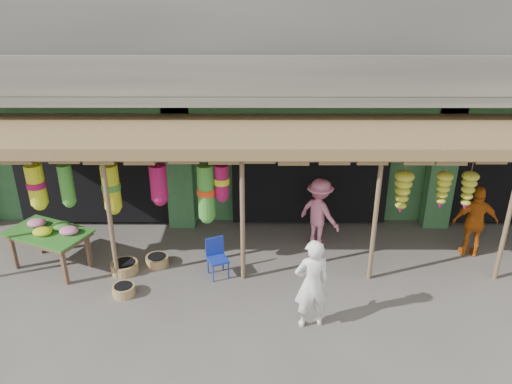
{
  "coord_description": "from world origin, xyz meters",
  "views": [
    {
      "loc": [
        -1.23,
        -8.55,
        5.63
      ],
      "look_at": [
        -1.25,
        1.0,
        1.34
      ],
      "focal_mm": 35.0,
      "sensor_mm": 36.0,
      "label": 1
    }
  ],
  "objects_px": {
    "flower_table": "(49,233)",
    "person_vendor": "(475,222)",
    "blue_chair": "(217,255)",
    "person_front": "(312,284)",
    "person_shopper": "(319,213)"
  },
  "relations": [
    {
      "from": "flower_table",
      "to": "person_shopper",
      "type": "distance_m",
      "value": 5.59
    },
    {
      "from": "flower_table",
      "to": "person_front",
      "type": "relative_size",
      "value": 1.13
    },
    {
      "from": "person_front",
      "to": "person_vendor",
      "type": "relative_size",
      "value": 1.05
    },
    {
      "from": "flower_table",
      "to": "person_vendor",
      "type": "bearing_deg",
      "value": 27.67
    },
    {
      "from": "person_shopper",
      "to": "blue_chair",
      "type": "bearing_deg",
      "value": 73.03
    },
    {
      "from": "flower_table",
      "to": "person_shopper",
      "type": "relative_size",
      "value": 1.2
    },
    {
      "from": "flower_table",
      "to": "person_shopper",
      "type": "height_order",
      "value": "person_shopper"
    },
    {
      "from": "flower_table",
      "to": "person_shopper",
      "type": "xyz_separation_m",
      "value": [
        5.51,
        0.94,
        -0.01
      ]
    },
    {
      "from": "person_vendor",
      "to": "person_shopper",
      "type": "bearing_deg",
      "value": -3.96
    },
    {
      "from": "flower_table",
      "to": "blue_chair",
      "type": "distance_m",
      "value": 3.38
    },
    {
      "from": "blue_chair",
      "to": "person_vendor",
      "type": "bearing_deg",
      "value": -15.32
    },
    {
      "from": "person_shopper",
      "to": "person_front",
      "type": "bearing_deg",
      "value": 124.96
    },
    {
      "from": "flower_table",
      "to": "person_vendor",
      "type": "distance_m",
      "value": 8.73
    },
    {
      "from": "flower_table",
      "to": "person_vendor",
      "type": "xyz_separation_m",
      "value": [
        8.72,
        0.51,
        0.0
      ]
    },
    {
      "from": "flower_table",
      "to": "person_front",
      "type": "xyz_separation_m",
      "value": [
        5.07,
        -1.8,
        0.04
      ]
    }
  ]
}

